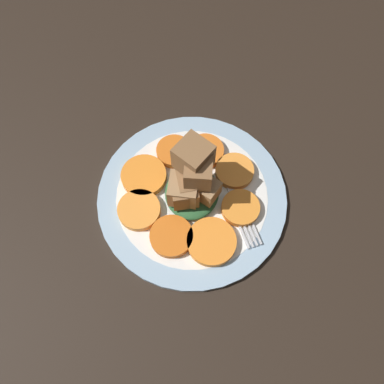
% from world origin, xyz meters
% --- Properties ---
extents(table_slab, '(1.20, 1.20, 0.02)m').
position_xyz_m(table_slab, '(0.00, 0.00, 0.01)').
color(table_slab, black).
rests_on(table_slab, ground).
extents(plate, '(0.30, 0.30, 0.01)m').
position_xyz_m(plate, '(0.00, 0.00, 0.03)').
color(plate, '#99B7D1').
rests_on(plate, table_slab).
extents(carrot_slice_0, '(0.06, 0.06, 0.01)m').
position_xyz_m(carrot_slice_0, '(0.05, -0.07, 0.04)').
color(carrot_slice_0, orange).
rests_on(carrot_slice_0, plate).
extents(carrot_slice_1, '(0.06, 0.06, 0.01)m').
position_xyz_m(carrot_slice_1, '(0.08, -0.01, 0.04)').
color(carrot_slice_1, orange).
rests_on(carrot_slice_1, plate).
extents(carrot_slice_2, '(0.06, 0.06, 0.01)m').
position_xyz_m(carrot_slice_2, '(0.07, 0.04, 0.04)').
color(carrot_slice_2, orange).
rests_on(carrot_slice_2, plate).
extents(carrot_slice_3, '(0.07, 0.07, 0.01)m').
position_xyz_m(carrot_slice_3, '(0.02, 0.08, 0.04)').
color(carrot_slice_3, orange).
rests_on(carrot_slice_3, plate).
extents(carrot_slice_4, '(0.07, 0.07, 0.01)m').
position_xyz_m(carrot_slice_4, '(-0.04, 0.08, 0.04)').
color(carrot_slice_4, orange).
rests_on(carrot_slice_4, plate).
extents(carrot_slice_5, '(0.07, 0.07, 0.01)m').
position_xyz_m(carrot_slice_5, '(-0.07, 0.02, 0.04)').
color(carrot_slice_5, orange).
rests_on(carrot_slice_5, plate).
extents(carrot_slice_6, '(0.07, 0.07, 0.01)m').
position_xyz_m(carrot_slice_6, '(-0.08, -0.04, 0.04)').
color(carrot_slice_6, orange).
rests_on(carrot_slice_6, plate).
extents(carrot_slice_7, '(0.06, 0.06, 0.01)m').
position_xyz_m(carrot_slice_7, '(-0.02, -0.08, 0.04)').
color(carrot_slice_7, orange).
rests_on(carrot_slice_7, plate).
extents(center_pile, '(0.10, 0.09, 0.11)m').
position_xyz_m(center_pile, '(0.00, -0.00, 0.07)').
color(center_pile, '#2D6033').
rests_on(center_pile, plate).
extents(fork, '(0.16, 0.09, 0.00)m').
position_xyz_m(fork, '(-0.00, -0.07, 0.03)').
color(fork, silver).
rests_on(fork, plate).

